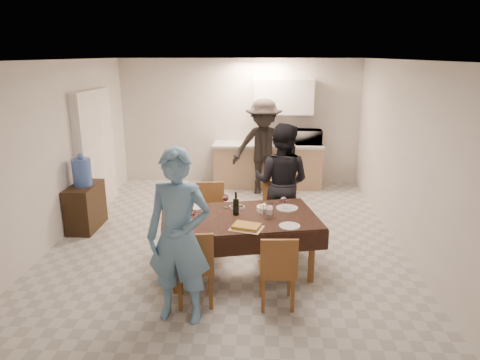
% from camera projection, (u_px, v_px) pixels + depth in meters
% --- Properties ---
extents(floor, '(5.00, 6.00, 0.02)m').
position_uv_depth(floor, '(228.00, 237.00, 6.49)').
color(floor, '#B2B2AD').
rests_on(floor, ground).
extents(ceiling, '(5.00, 6.00, 0.02)m').
position_uv_depth(ceiling, '(227.00, 60.00, 5.76)').
color(ceiling, white).
rests_on(ceiling, wall_back).
extents(wall_back, '(5.00, 0.02, 2.60)m').
position_uv_depth(wall_back, '(240.00, 122.00, 9.00)').
color(wall_back, beige).
rests_on(wall_back, floor).
extents(wall_front, '(5.00, 0.02, 2.60)m').
position_uv_depth(wall_front, '(195.00, 242.00, 3.25)').
color(wall_front, beige).
rests_on(wall_front, floor).
extents(wall_left, '(0.02, 6.00, 2.60)m').
position_uv_depth(wall_left, '(58.00, 152.00, 6.26)').
color(wall_left, beige).
rests_on(wall_left, floor).
extents(wall_right, '(0.02, 6.00, 2.60)m').
position_uv_depth(wall_right, '(405.00, 156.00, 5.99)').
color(wall_right, beige).
rests_on(wall_right, floor).
extents(stub_partition, '(0.15, 1.40, 2.10)m').
position_uv_depth(stub_partition, '(96.00, 151.00, 7.48)').
color(stub_partition, white).
rests_on(stub_partition, floor).
extents(kitchen_base_cabinet, '(2.20, 0.60, 0.86)m').
position_uv_depth(kitchen_base_cabinet, '(267.00, 166.00, 8.90)').
color(kitchen_base_cabinet, tan).
rests_on(kitchen_base_cabinet, floor).
extents(kitchen_worktop, '(2.24, 0.64, 0.05)m').
position_uv_depth(kitchen_worktop, '(268.00, 145.00, 8.78)').
color(kitchen_worktop, '#B4B4AE').
rests_on(kitchen_worktop, kitchen_base_cabinet).
extents(upper_cabinet, '(1.20, 0.34, 0.70)m').
position_uv_depth(upper_cabinet, '(284.00, 97.00, 8.62)').
color(upper_cabinet, silver).
rests_on(upper_cabinet, wall_back).
extents(dining_table, '(2.09, 1.48, 0.74)m').
position_uv_depth(dining_table, '(240.00, 219.00, 5.31)').
color(dining_table, black).
rests_on(dining_table, floor).
extents(chair_near_left, '(0.47, 0.47, 0.48)m').
position_uv_depth(chair_near_left, '(193.00, 261.00, 4.58)').
color(chair_near_left, brown).
rests_on(chair_near_left, floor).
extents(chair_near_right, '(0.42, 0.42, 0.46)m').
position_uv_depth(chair_near_right, '(277.00, 265.00, 4.54)').
color(chair_near_right, brown).
rests_on(chair_near_right, floor).
extents(chair_far_left, '(0.47, 0.48, 0.48)m').
position_uv_depth(chair_far_left, '(211.00, 211.00, 6.02)').
color(chair_far_left, brown).
rests_on(chair_far_left, floor).
extents(chair_far_right, '(0.51, 0.51, 0.50)m').
position_uv_depth(chair_far_right, '(275.00, 211.00, 5.96)').
color(chair_far_right, brown).
rests_on(chair_far_right, floor).
extents(console, '(0.39, 0.77, 0.71)m').
position_uv_depth(console, '(86.00, 207.00, 6.75)').
color(console, black).
rests_on(console, floor).
extents(water_jug, '(0.28, 0.28, 0.43)m').
position_uv_depth(water_jug, '(82.00, 172.00, 6.59)').
color(water_jug, '#4B72CE').
rests_on(water_jug, console).
extents(wine_bottle, '(0.08, 0.08, 0.30)m').
position_uv_depth(wine_bottle, '(236.00, 203.00, 5.31)').
color(wine_bottle, black).
rests_on(wine_bottle, dining_table).
extents(water_pitcher, '(0.12, 0.12, 0.19)m').
position_uv_depth(water_pitcher, '(268.00, 211.00, 5.21)').
color(water_pitcher, white).
rests_on(water_pitcher, dining_table).
extents(savoury_tart, '(0.42, 0.36, 0.05)m').
position_uv_depth(savoury_tart, '(246.00, 227.00, 4.93)').
color(savoury_tart, '#B88D36').
rests_on(savoury_tart, dining_table).
extents(salad_bowl, '(0.19, 0.19, 0.07)m').
position_uv_depth(salad_bowl, '(264.00, 209.00, 5.45)').
color(salad_bowl, silver).
rests_on(salad_bowl, dining_table).
extents(mushroom_dish, '(0.18, 0.18, 0.03)m').
position_uv_depth(mushroom_dish, '(237.00, 207.00, 5.57)').
color(mushroom_dish, silver).
rests_on(mushroom_dish, dining_table).
extents(wine_glass_a, '(0.08, 0.08, 0.18)m').
position_uv_depth(wine_glass_a, '(192.00, 216.00, 5.07)').
color(wine_glass_a, white).
rests_on(wine_glass_a, dining_table).
extents(wine_glass_b, '(0.08, 0.08, 0.18)m').
position_uv_depth(wine_glass_b, '(284.00, 203.00, 5.48)').
color(wine_glass_b, white).
rests_on(wine_glass_b, dining_table).
extents(wine_glass_c, '(0.08, 0.08, 0.18)m').
position_uv_depth(wine_glass_c, '(226.00, 201.00, 5.57)').
color(wine_glass_c, white).
rests_on(wine_glass_c, dining_table).
extents(plate_near_left, '(0.25, 0.25, 0.01)m').
position_uv_depth(plate_near_left, '(188.00, 224.00, 5.04)').
color(plate_near_left, silver).
rests_on(plate_near_left, dining_table).
extents(plate_near_right, '(0.25, 0.25, 0.01)m').
position_uv_depth(plate_near_right, '(290.00, 226.00, 4.98)').
color(plate_near_right, silver).
rests_on(plate_near_right, dining_table).
extents(plate_far_left, '(0.28, 0.28, 0.02)m').
position_uv_depth(plate_far_left, '(195.00, 206.00, 5.62)').
color(plate_far_left, silver).
rests_on(plate_far_left, dining_table).
extents(plate_far_right, '(0.29, 0.29, 0.02)m').
position_uv_depth(plate_far_right, '(287.00, 208.00, 5.55)').
color(plate_far_right, silver).
rests_on(plate_far_right, dining_table).
extents(microwave, '(0.54, 0.36, 0.30)m').
position_uv_depth(microwave, '(308.00, 137.00, 8.68)').
color(microwave, silver).
rests_on(microwave, kitchen_worktop).
extents(person_near, '(0.71, 0.51, 1.83)m').
position_uv_depth(person_near, '(179.00, 237.00, 4.28)').
color(person_near, '#5F8EB4').
rests_on(person_near, floor).
extents(person_far, '(1.02, 0.90, 1.75)m').
position_uv_depth(person_far, '(281.00, 183.00, 6.24)').
color(person_far, black).
rests_on(person_far, floor).
extents(person_kitchen, '(1.20, 0.69, 1.86)m').
position_uv_depth(person_kitchen, '(263.00, 147.00, 8.34)').
color(person_kitchen, black).
rests_on(person_kitchen, floor).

